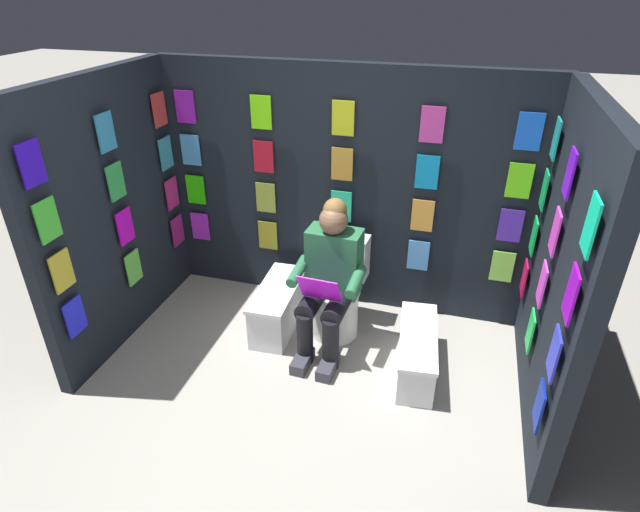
{
  "coord_description": "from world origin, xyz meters",
  "views": [
    {
      "loc": [
        -0.89,
        2.07,
        2.6
      ],
      "look_at": [
        -0.03,
        -0.93,
        0.85
      ],
      "focal_mm": 28.76,
      "sensor_mm": 36.0,
      "label": 1
    }
  ],
  "objects_px": {
    "comic_longbox_near": "(278,307)",
    "comic_longbox_far": "(417,352)",
    "toilet": "(337,294)",
    "person_reading": "(329,279)"
  },
  "relations": [
    {
      "from": "comic_longbox_near",
      "to": "comic_longbox_far",
      "type": "distance_m",
      "value": 1.18
    },
    {
      "from": "toilet",
      "to": "comic_longbox_far",
      "type": "distance_m",
      "value": 0.79
    },
    {
      "from": "person_reading",
      "to": "toilet",
      "type": "bearing_deg",
      "value": -89.59
    },
    {
      "from": "toilet",
      "to": "comic_longbox_near",
      "type": "height_order",
      "value": "toilet"
    },
    {
      "from": "toilet",
      "to": "comic_longbox_far",
      "type": "relative_size",
      "value": 0.94
    },
    {
      "from": "toilet",
      "to": "person_reading",
      "type": "distance_m",
      "value": 0.35
    },
    {
      "from": "comic_longbox_far",
      "to": "comic_longbox_near",
      "type": "bearing_deg",
      "value": -17.08
    },
    {
      "from": "person_reading",
      "to": "comic_longbox_near",
      "type": "distance_m",
      "value": 0.62
    },
    {
      "from": "person_reading",
      "to": "comic_longbox_far",
      "type": "distance_m",
      "value": 0.83
    },
    {
      "from": "toilet",
      "to": "comic_longbox_near",
      "type": "distance_m",
      "value": 0.5
    }
  ]
}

